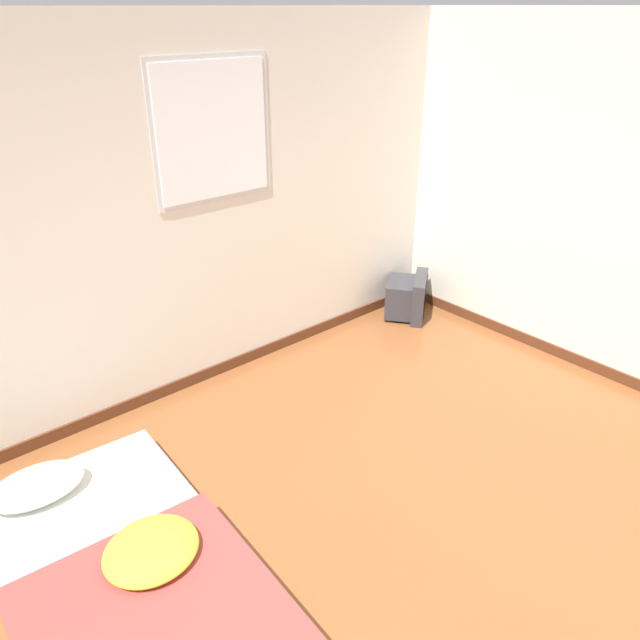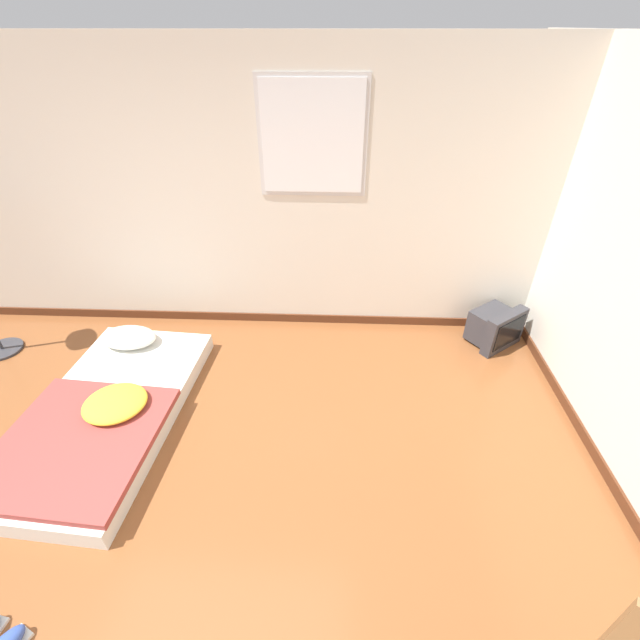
{
  "view_description": "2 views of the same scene",
  "coord_description": "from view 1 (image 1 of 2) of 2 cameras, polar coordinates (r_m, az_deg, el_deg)",
  "views": [
    {
      "loc": [
        -1.46,
        -1.06,
        2.6
      ],
      "look_at": [
        0.84,
        1.57,
        0.83
      ],
      "focal_mm": 35.0,
      "sensor_mm": 36.0,
      "label": 1
    },
    {
      "loc": [
        1.04,
        -1.12,
        2.63
      ],
      "look_at": [
        0.92,
        1.57,
        0.76
      ],
      "focal_mm": 24.0,
      "sensor_mm": 36.0,
      "label": 2
    }
  ],
  "objects": [
    {
      "name": "wall_back",
      "position": [
        4.21,
        -18.75,
        7.31
      ],
      "size": [
        8.34,
        0.08,
        2.6
      ],
      "color": "silver",
      "rests_on": "ground_plane"
    },
    {
      "name": "mattress_bed",
      "position": [
        3.43,
        -17.38,
        -21.57
      ],
      "size": [
        1.21,
        2.08,
        0.29
      ],
      "color": "silver",
      "rests_on": "ground_plane"
    },
    {
      "name": "crt_tv",
      "position": [
        5.83,
        8.06,
        2.12
      ],
      "size": [
        0.57,
        0.55,
        0.39
      ],
      "color": "#333338",
      "rests_on": "ground_plane"
    }
  ]
}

